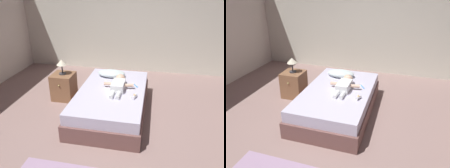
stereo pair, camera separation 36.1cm
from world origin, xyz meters
TOP-DOWN VIEW (x-y plane):
  - ground_plane at (0.00, 0.00)m, footprint 8.00×8.00m
  - wall_behind_bed at (0.00, 3.00)m, footprint 8.00×0.12m
  - bed at (-0.25, 0.84)m, footprint 1.13×1.90m
  - pillow at (-0.37, 1.38)m, footprint 0.52×0.29m
  - baby at (-0.15, 0.91)m, footprint 0.51×0.69m
  - toothbrush at (0.11, 1.06)m, footprint 0.10×0.14m
  - nightstand at (-1.26, 1.16)m, footprint 0.40×0.43m
  - lamp at (-1.26, 1.16)m, footprint 0.19×0.19m
  - baby_bottle at (0.15, 0.60)m, footprint 0.09×0.12m

SIDE VIEW (x-z plane):
  - ground_plane at x=0.00m, z-range 0.00..0.00m
  - bed at x=-0.25m, z-range 0.00..0.43m
  - nightstand at x=-1.26m, z-range 0.00..0.50m
  - toothbrush at x=0.11m, z-range 0.43..0.45m
  - baby_bottle at x=0.15m, z-range 0.43..0.50m
  - pillow at x=-0.37m, z-range 0.43..0.57m
  - baby at x=-0.15m, z-range 0.42..0.59m
  - lamp at x=-1.26m, z-range 0.57..0.86m
  - wall_behind_bed at x=0.00m, z-range 0.00..2.62m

